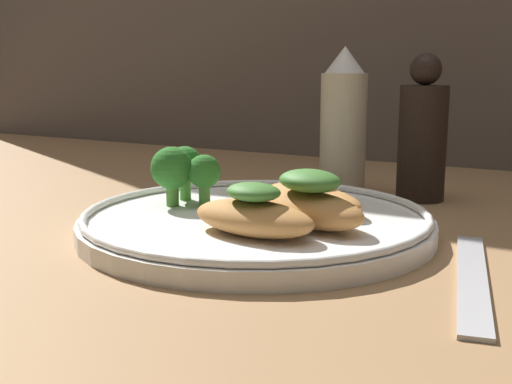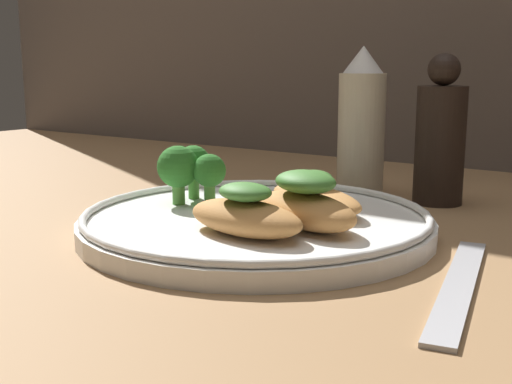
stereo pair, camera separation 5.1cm
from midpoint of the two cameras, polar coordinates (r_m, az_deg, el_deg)
The scene contains 9 objects.
ground_plane at distance 51.54cm, azimuth -2.82°, elevation -4.29°, with size 180.00×180.00×1.00cm, color #936D47.
plate at distance 51.16cm, azimuth -2.84°, elevation -2.68°, with size 28.12×28.12×2.00cm.
grilled_meat_front at distance 45.23cm, azimuth -3.45°, elevation -2.05°, with size 10.11×5.65×3.77cm.
grilled_meat_middle at distance 47.49cm, azimuth 1.74°, elevation -1.03°, with size 10.99×7.87×4.31cm.
grilled_meat_back at distance 53.38cm, azimuth 2.26°, elevation -0.32°, with size 11.94×8.81×3.40cm.
broccoli_bunch at distance 55.57cm, azimuth -9.22°, elevation 2.00°, with size 5.98×6.42×5.11cm.
sauce_bottle at distance 67.61cm, azimuth 5.65°, elevation 6.07°, with size 4.83×4.83×15.21cm.
pepper_grinder at distance 64.81cm, azimuth 12.44°, elevation 4.88°, with size 4.73×4.73×14.42cm.
fork at distance 41.87cm, azimuth 15.43°, elevation -7.22°, with size 5.80×19.38×0.60cm.
Camera 1 is at (24.32, -43.39, 13.21)cm, focal length 45.00 mm.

